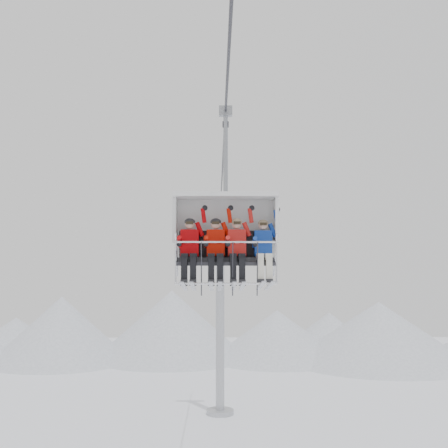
{
  "coord_description": "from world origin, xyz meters",
  "views": [
    {
      "loc": [
        -0.18,
        -15.49,
        9.88
      ],
      "look_at": [
        0.0,
        0.0,
        10.96
      ],
      "focal_mm": 45.0,
      "sensor_mm": 36.0,
      "label": 1
    }
  ],
  "objects_px": {
    "chairlift_carrier": "(226,228)",
    "skier_center_right": "(237,248)",
    "skier_center_left": "(216,248)",
    "skier_far_left": "(190,248)",
    "skier_far_right": "(264,249)",
    "lift_tower_right": "(220,325)"
  },
  "relations": [
    {
      "from": "chairlift_carrier",
      "to": "skier_center_left",
      "type": "xyz_separation_m",
      "value": [
        -0.22,
        -0.3,
        -0.46
      ]
    },
    {
      "from": "skier_far_right",
      "to": "chairlift_carrier",
      "type": "bearing_deg",
      "value": 159.6
    },
    {
      "from": "chairlift_carrier",
      "to": "skier_far_left",
      "type": "relative_size",
      "value": 2.36
    },
    {
      "from": "chairlift_carrier",
      "to": "skier_center_left",
      "type": "distance_m",
      "value": 0.6
    },
    {
      "from": "skier_center_left",
      "to": "lift_tower_right",
      "type": "bearing_deg",
      "value": 89.5
    },
    {
      "from": "skier_center_right",
      "to": "lift_tower_right",
      "type": "bearing_deg",
      "value": 90.57
    },
    {
      "from": "lift_tower_right",
      "to": "chairlift_carrier",
      "type": "xyz_separation_m",
      "value": [
        0.0,
        -24.92,
        4.88
      ]
    },
    {
      "from": "chairlift_carrier",
      "to": "skier_far_left",
      "type": "xyz_separation_m",
      "value": [
        -0.79,
        -0.3,
        -0.46
      ]
    },
    {
      "from": "chairlift_carrier",
      "to": "skier_far_right",
      "type": "relative_size",
      "value": 2.36
    },
    {
      "from": "skier_far_left",
      "to": "skier_center_right",
      "type": "xyz_separation_m",
      "value": [
        1.04,
        0.0,
        0.0
      ]
    },
    {
      "from": "skier_far_left",
      "to": "skier_far_right",
      "type": "bearing_deg",
      "value": -0.13
    },
    {
      "from": "skier_center_left",
      "to": "skier_center_right",
      "type": "distance_m",
      "value": 0.47
    },
    {
      "from": "skier_far_left",
      "to": "chairlift_carrier",
      "type": "bearing_deg",
      "value": 21.02
    },
    {
      "from": "skier_center_right",
      "to": "skier_far_right",
      "type": "xyz_separation_m",
      "value": [
        0.58,
        -0.0,
        -0.01
      ]
    },
    {
      "from": "lift_tower_right",
      "to": "chairlift_carrier",
      "type": "height_order",
      "value": "lift_tower_right"
    },
    {
      "from": "lift_tower_right",
      "to": "skier_far_right",
      "type": "height_order",
      "value": "lift_tower_right"
    },
    {
      "from": "chairlift_carrier",
      "to": "skier_center_right",
      "type": "height_order",
      "value": "chairlift_carrier"
    },
    {
      "from": "skier_far_right",
      "to": "skier_far_left",
      "type": "bearing_deg",
      "value": 179.87
    },
    {
      "from": "skier_center_left",
      "to": "skier_far_right",
      "type": "height_order",
      "value": "skier_center_left"
    },
    {
      "from": "chairlift_carrier",
      "to": "skier_far_right",
      "type": "height_order",
      "value": "chairlift_carrier"
    },
    {
      "from": "skier_far_right",
      "to": "skier_center_right",
      "type": "bearing_deg",
      "value": 179.63
    },
    {
      "from": "skier_far_right",
      "to": "skier_center_left",
      "type": "bearing_deg",
      "value": 179.8
    }
  ]
}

